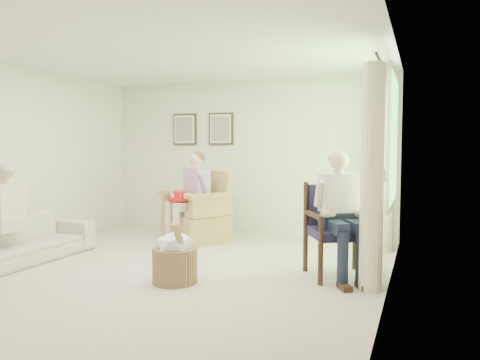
{
  "coord_description": "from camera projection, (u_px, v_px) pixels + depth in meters",
  "views": [
    {
      "loc": [
        2.81,
        -4.69,
        1.46
      ],
      "look_at": [
        0.67,
        0.78,
        1.05
      ],
      "focal_mm": 35.0,
      "sensor_mm": 36.0,
      "label": 1
    }
  ],
  "objects": [
    {
      "name": "framed_print_left",
      "position": [
        185.0,
        129.0,
        8.3
      ],
      "size": [
        0.45,
        0.05,
        0.55
      ],
      "color": "#382114",
      "rests_on": "back_wall"
    },
    {
      "name": "floor",
      "position": [
        163.0,
        272.0,
        5.48
      ],
      "size": [
        5.5,
        5.5,
        0.0
      ],
      "primitive_type": "plane",
      "color": "beige",
      "rests_on": "ground"
    },
    {
      "name": "left_wall",
      "position": [
        1.0,
        159.0,
        6.3
      ],
      "size": [
        0.04,
        5.5,
        2.6
      ],
      "primitive_type": "cube",
      "color": "silver",
      "rests_on": "ground"
    },
    {
      "name": "window",
      "position": [
        393.0,
        137.0,
        5.59
      ],
      "size": [
        0.13,
        2.5,
        1.63
      ],
      "color": "#2D6B23",
      "rests_on": "right_wall"
    },
    {
      "name": "person_wicker",
      "position": [
        193.0,
        190.0,
        7.08
      ],
      "size": [
        0.4,
        0.62,
        1.37
      ],
      "rotation": [
        0.0,
        0.0,
        -0.49
      ],
      "color": "beige",
      "rests_on": "ground"
    },
    {
      "name": "framed_print_right",
      "position": [
        221.0,
        129.0,
        8.04
      ],
      "size": [
        0.45,
        0.05,
        0.55
      ],
      "color": "#382114",
      "rests_on": "back_wall"
    },
    {
      "name": "curtain_left",
      "position": [
        372.0,
        178.0,
        4.76
      ],
      "size": [
        0.34,
        0.34,
        2.3
      ],
      "primitive_type": "cylinder",
      "color": "#F6EFC0",
      "rests_on": "ground"
    },
    {
      "name": "back_wall",
      "position": [
        246.0,
        157.0,
        7.95
      ],
      "size": [
        5.0,
        0.04,
        2.6
      ],
      "primitive_type": "cube",
      "color": "silver",
      "rests_on": "ground"
    },
    {
      "name": "wicker_armchair",
      "position": [
        198.0,
        219.0,
        7.25
      ],
      "size": [
        0.85,
        0.85,
        1.09
      ],
      "rotation": [
        0.0,
        0.0,
        -0.49
      ],
      "color": "tan",
      "rests_on": "ground"
    },
    {
      "name": "hatbox",
      "position": [
        175.0,
        257.0,
        5.03
      ],
      "size": [
        0.61,
        0.61,
        0.71
      ],
      "color": "#A37958",
      "rests_on": "ground"
    },
    {
      "name": "wood_armchair",
      "position": [
        340.0,
        226.0,
        5.33
      ],
      "size": [
        0.67,
        0.63,
        1.03
      ],
      "rotation": [
        0.0,
        0.0,
        0.52
      ],
      "color": "black",
      "rests_on": "ground"
    },
    {
      "name": "red_hat",
      "position": [
        181.0,
        197.0,
        6.97
      ],
      "size": [
        0.38,
        0.38,
        0.14
      ],
      "color": "red",
      "rests_on": "person_wicker"
    },
    {
      "name": "curtain_right",
      "position": [
        386.0,
        169.0,
        6.58
      ],
      "size": [
        0.34,
        0.34,
        2.3
      ],
      "primitive_type": "cylinder",
      "color": "#F6EFC0",
      "rests_on": "ground"
    },
    {
      "name": "right_wall",
      "position": [
        388.0,
        164.0,
        4.48
      ],
      "size": [
        0.04,
        5.5,
        2.6
      ],
      "primitive_type": "cube",
      "color": "silver",
      "rests_on": "ground"
    },
    {
      "name": "ceiling",
      "position": [
        161.0,
        47.0,
        5.3
      ],
      "size": [
        5.0,
        5.5,
        0.02
      ],
      "primitive_type": "cube",
      "color": "white",
      "rests_on": "back_wall"
    },
    {
      "name": "sofa",
      "position": [
        19.0,
        239.0,
        5.93
      ],
      "size": [
        2.01,
        0.79,
        0.59
      ],
      "primitive_type": "imported",
      "rotation": [
        0.0,
        0.0,
        1.57
      ],
      "color": "beige",
      "rests_on": "ground"
    },
    {
      "name": "person_dark",
      "position": [
        338.0,
        205.0,
        5.16
      ],
      "size": [
        0.4,
        0.62,
        1.4
      ],
      "rotation": [
        0.0,
        0.0,
        0.52
      ],
      "color": "#171E33",
      "rests_on": "ground"
    },
    {
      "name": "person_sofa",
      "position": [
        1.0,
        209.0,
        5.67
      ],
      "size": [
        0.42,
        0.63,
        1.25
      ],
      "rotation": [
        0.0,
        0.0,
        -1.49
      ],
      "color": "beige",
      "rests_on": "ground"
    }
  ]
}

